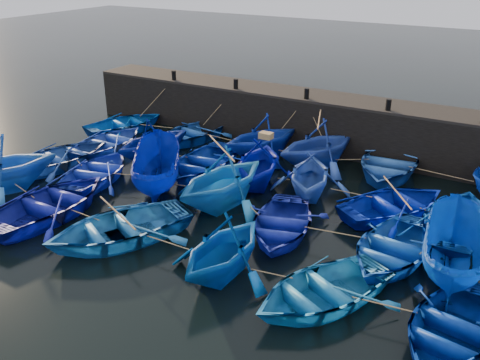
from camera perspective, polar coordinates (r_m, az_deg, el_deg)
The scene contains 34 objects.
ground at distance 19.57m, azimuth -4.76°, elevation -5.11°, with size 120.00×120.00×0.00m, color black.
quay_wall at distance 27.65m, azimuth 7.71°, elevation 6.27°, with size 26.00×2.50×2.50m, color black.
quay_top at distance 27.30m, azimuth 7.86°, elevation 8.89°, with size 26.00×2.50×0.12m, color black.
bollard_0 at distance 30.37m, azimuth -7.07°, elevation 11.02°, with size 0.24×0.24×0.50m, color black.
bollard_1 at distance 28.18m, azimuth -0.45°, elevation 10.22°, with size 0.24×0.24×0.50m, color black.
bollard_2 at distance 26.42m, azimuth 7.12°, elevation 9.14°, with size 0.24×0.24×0.50m, color black.
bollard_3 at distance 25.17m, azimuth 15.55°, elevation 7.74°, with size 0.24×0.24×0.50m, color black.
boat_0 at distance 30.30m, azimuth -12.08°, elevation 5.95°, with size 3.24×4.53×0.94m, color #003F98.
boat_1 at distance 28.21m, azimuth -5.32°, elevation 5.07°, with size 3.25×4.54×0.94m, color #154693.
boat_2 at distance 25.61m, azimuth 2.34°, elevation 4.66°, with size 3.55×4.11×2.16m, color #0C2B9D.
boat_3 at distance 24.65m, azimuth 8.29°, elevation 3.82°, with size 3.75×4.36×2.29m, color #2141A9.
boat_4 at distance 24.73m, azimuth 15.57°, elevation 1.77°, with size 3.79×5.30×1.10m, color #2150A4.
boat_6 at distance 27.49m, azimuth -13.75°, elevation 3.99°, with size 3.28×4.59×0.95m, color blue.
boat_7 at distance 25.46m, azimuth -9.17°, elevation 4.21°, with size 3.49×4.05×2.13m, color #001379.
boat_8 at distance 24.12m, azimuth -3.91°, elevation 1.96°, with size 3.51×4.91×1.02m, color #082C9E.
boat_9 at distance 22.47m, azimuth 2.05°, elevation 1.94°, with size 3.59×4.16×2.19m, color #000B95.
boat_10 at distance 21.68m, azimuth 7.53°, elevation 0.68°, with size 3.31×3.84×2.02m, color blue.
boat_11 at distance 21.01m, azimuth 16.24°, elevation -2.49°, with size 3.28×4.59×0.95m, color #00169C.
boat_12 at distance 20.44m, azimuth 22.36°, elevation -4.01°, with size 3.56×4.97×1.03m, color blue.
boat_13 at distance 26.05m, azimuth -18.45°, elevation 2.41°, with size 3.48×4.86×1.01m, color navy.
boat_14 at distance 23.97m, azimuth -15.01°, elevation 0.92°, with size 3.22×4.50×0.93m, color #1B34D0.
boat_15 at distance 22.19m, azimuth -8.96°, elevation 1.07°, with size 1.92×5.10×1.97m, color #001181.
boat_16 at distance 20.57m, azimuth -1.93°, elevation 0.20°, with size 3.97×4.61×2.43m, color blue.
boat_17 at distance 18.91m, azimuth 4.41°, elevation -4.62°, with size 3.14×4.39×0.91m, color navy.
boat_18 at distance 18.08m, azimuth 16.02°, elevation -6.86°, with size 3.36×4.70×0.98m, color blue.
boat_19 at distance 17.53m, azimuth 21.65°, elevation -7.04°, with size 1.81×4.81×1.86m, color #00359D.
boat_21 at distance 21.32m, azimuth -19.55°, elevation -2.33°, with size 3.77×5.28×1.09m, color navy.
boat_22 at distance 18.93m, azimuth -12.84°, elevation -4.90°, with size 3.67×5.13×1.06m, color #1D63B1.
boat_23 at distance 16.33m, azimuth -1.83°, elevation -7.18°, with size 3.35×3.88×2.04m, color #004494.
boat_24 at distance 15.60m, azimuth 8.68°, elevation -11.48°, with size 3.26×4.56×0.95m, color #176CB7.
boat_25 at distance 15.16m, azimuth 21.74°, elevation -14.32°, with size 3.24×4.53×0.94m, color navy.
wooden_crate at distance 21.91m, azimuth 2.79°, elevation 4.76°, with size 0.53×0.39×0.25m, color olive.
mooring_ropes at distance 23.25m, azimuth 1.74°, elevation 2.15°, with size 18.81×11.85×2.10m.
loose_oars at distance 20.55m, azimuth 3.16°, elevation 1.66°, with size 9.98×11.82×1.53m.
Camera 1 is at (10.04, -13.96, 9.35)m, focal length 40.00 mm.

